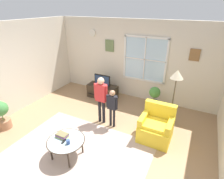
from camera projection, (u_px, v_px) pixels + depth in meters
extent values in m
cube|color=#9E7A56|center=(85.00, 147.00, 4.24)|extent=(6.20, 6.52, 0.02)
cube|color=beige|center=(134.00, 60.00, 6.09)|extent=(5.60, 0.12, 2.66)
cube|color=silver|center=(145.00, 59.00, 5.82)|extent=(1.39, 0.02, 1.42)
cube|color=white|center=(146.00, 37.00, 5.50)|extent=(1.45, 0.04, 0.06)
cube|color=white|center=(143.00, 80.00, 6.11)|extent=(1.45, 0.04, 0.06)
cube|color=white|center=(125.00, 57.00, 6.09)|extent=(0.06, 0.04, 1.42)
cube|color=white|center=(166.00, 62.00, 5.52)|extent=(0.06, 0.04, 1.42)
cube|color=white|center=(145.00, 59.00, 5.81)|extent=(0.03, 0.04, 1.42)
cube|color=white|center=(145.00, 59.00, 5.81)|extent=(1.39, 0.04, 0.03)
cube|color=#667A4C|center=(109.00, 46.00, 6.21)|extent=(0.32, 0.03, 0.40)
cube|color=olive|center=(195.00, 55.00, 5.09)|extent=(0.28, 0.03, 0.34)
cylinder|color=silver|center=(92.00, 33.00, 6.31)|extent=(0.24, 0.04, 0.24)
cube|color=tan|center=(76.00, 155.00, 4.02)|extent=(3.12, 2.35, 0.01)
cube|color=#2D2319|center=(103.00, 91.00, 6.40)|extent=(1.07, 0.44, 0.47)
cube|color=black|center=(99.00, 96.00, 6.25)|extent=(0.96, 0.02, 0.02)
cylinder|color=#4C4C4C|center=(102.00, 85.00, 6.29)|extent=(0.08, 0.08, 0.05)
cube|color=black|center=(102.00, 80.00, 6.21)|extent=(0.59, 0.05, 0.36)
cube|color=navy|center=(102.00, 80.00, 6.19)|extent=(0.55, 0.01, 0.32)
cube|color=yellow|center=(155.00, 132.00, 4.42)|extent=(0.76, 0.72, 0.42)
cube|color=yellow|center=(160.00, 111.00, 4.47)|extent=(0.76, 0.16, 0.45)
cube|color=yellow|center=(144.00, 118.00, 4.41)|extent=(0.12, 0.65, 0.20)
cube|color=yellow|center=(170.00, 125.00, 4.15)|extent=(0.12, 0.65, 0.20)
cube|color=yellow|center=(156.00, 125.00, 4.27)|extent=(0.61, 0.50, 0.08)
cylinder|color=#99B2B7|center=(66.00, 141.00, 3.81)|extent=(0.78, 0.78, 0.02)
torus|color=#3F3328|center=(66.00, 141.00, 3.81)|extent=(0.81, 0.81, 0.02)
cylinder|color=#33281E|center=(66.00, 139.00, 4.19)|extent=(0.04, 0.04, 0.43)
cylinder|color=#33281E|center=(82.00, 145.00, 3.99)|extent=(0.04, 0.04, 0.43)
cylinder|color=#33281E|center=(51.00, 152.00, 3.81)|extent=(0.04, 0.04, 0.43)
cylinder|color=#33281E|center=(68.00, 160.00, 3.61)|extent=(0.04, 0.04, 0.43)
cube|color=#AAC666|center=(62.00, 137.00, 3.89)|extent=(0.27, 0.17, 0.02)
cube|color=olive|center=(62.00, 136.00, 3.89)|extent=(0.22, 0.16, 0.02)
cube|color=purple|center=(62.00, 135.00, 3.88)|extent=(0.26, 0.18, 0.02)
cube|color=brown|center=(62.00, 134.00, 3.87)|extent=(0.25, 0.16, 0.03)
cylinder|color=#334C8C|center=(68.00, 142.00, 3.69)|extent=(0.08, 0.08, 0.10)
cube|color=black|center=(64.00, 141.00, 3.75)|extent=(0.06, 0.14, 0.02)
cylinder|color=black|center=(111.00, 117.00, 4.88)|extent=(0.07, 0.07, 0.55)
cylinder|color=black|center=(114.00, 118.00, 4.84)|extent=(0.07, 0.07, 0.55)
cube|color=black|center=(112.00, 102.00, 4.65)|extent=(0.24, 0.12, 0.39)
sphere|color=#A87A5B|center=(112.00, 93.00, 4.54)|extent=(0.15, 0.15, 0.15)
cylinder|color=black|center=(107.00, 101.00, 4.69)|extent=(0.05, 0.05, 0.35)
cylinder|color=black|center=(117.00, 103.00, 4.57)|extent=(0.05, 0.05, 0.35)
cylinder|color=black|center=(100.00, 111.00, 5.04)|extent=(0.08, 0.08, 0.68)
cylinder|color=black|center=(104.00, 112.00, 4.98)|extent=(0.08, 0.08, 0.68)
cube|color=red|center=(101.00, 93.00, 4.76)|extent=(0.30, 0.15, 0.49)
sphere|color=#D8AD8C|center=(101.00, 81.00, 4.62)|extent=(0.19, 0.19, 0.19)
cylinder|color=red|center=(95.00, 91.00, 4.80)|extent=(0.06, 0.06, 0.44)
cylinder|color=red|center=(106.00, 93.00, 4.66)|extent=(0.06, 0.06, 0.44)
cylinder|color=#4C565B|center=(153.00, 105.00, 5.75)|extent=(0.34, 0.34, 0.27)
cylinder|color=#4C7238|center=(154.00, 99.00, 5.66)|extent=(0.02, 0.02, 0.14)
sphere|color=#458539|center=(155.00, 92.00, 5.56)|extent=(0.34, 0.34, 0.34)
cylinder|color=#9E6B4C|center=(5.00, 124.00, 4.85)|extent=(0.34, 0.34, 0.25)
cylinder|color=#4C7238|center=(3.00, 117.00, 4.77)|extent=(0.02, 0.02, 0.15)
sphere|color=#3F7E3D|center=(0.00, 109.00, 4.65)|extent=(0.39, 0.39, 0.39)
cylinder|color=black|center=(169.00, 123.00, 5.05)|extent=(0.26, 0.26, 0.03)
cylinder|color=brown|center=(173.00, 102.00, 4.76)|extent=(0.03, 0.03, 1.39)
cone|color=beige|center=(177.00, 74.00, 4.42)|extent=(0.32, 0.32, 0.22)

